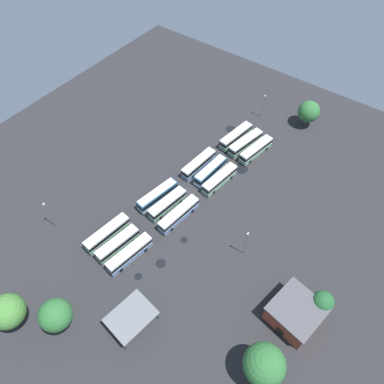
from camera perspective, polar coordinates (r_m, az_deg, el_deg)
The scene contains 28 objects.
ground_plane at distance 94.67m, azimuth -0.46°, elevation 0.01°, with size 124.40×124.40×0.00m, color #28282B.
bus_row0_slot0 at distance 83.69m, azimuth -9.71°, elevation -9.48°, with size 11.79×4.16×3.45m.
bus_row0_slot1 at distance 85.45m, azimuth -11.53°, elevation -7.96°, with size 11.12×4.04×3.45m.
bus_row0_slot2 at distance 87.48m, azimuth -13.09°, elevation -6.29°, with size 11.94×3.92×3.45m.
bus_row1_slot0 at distance 88.27m, azimuth -2.09°, elevation -3.49°, with size 12.11×3.78×3.45m.
bus_row1_slot1 at distance 90.24m, azimuth -3.87°, elevation -1.87°, with size 11.13×3.96×3.45m.
bus_row1_slot2 at distance 92.01m, azimuth -5.41°, elevation -0.57°, with size 11.78×4.32×3.45m.
bus_row2_slot0 at distance 95.28m, azimuth 4.32°, elevation 1.99°, with size 11.58×3.89×3.45m.
bus_row2_slot1 at distance 97.02m, azimuth 2.88°, elevation 3.28°, with size 11.17×3.24×3.45m.
bus_row2_slot2 at distance 98.67m, azimuth 1.03°, elevation 4.42°, with size 11.68×3.47×3.45m.
bus_row3_slot0 at distance 103.88m, azimuth 9.92°, elevation 6.50°, with size 11.78×4.41×3.45m.
bus_row3_slot1 at distance 105.42m, azimuth 8.33°, elevation 7.60°, with size 12.04×4.65×3.45m.
bus_row3_slot2 at distance 107.07m, azimuth 6.84°, elevation 8.64°, with size 11.99×4.09×3.45m.
depot_building at distance 78.89m, azimuth 15.79°, elevation -17.72°, with size 10.96×10.82×5.07m.
maintenance_shelter at distance 75.92m, azimuth -9.51°, elevation -18.61°, with size 9.85×8.18×3.65m.
lamp_post_near_entrance at distance 115.00m, azimuth 11.06°, elevation 13.14°, with size 0.56×0.28×7.82m.
lamp_post_mid_lot at distance 81.45m, azimuth 8.40°, elevation -7.85°, with size 0.56×0.28×8.55m.
lamp_post_far_corner at distance 90.92m, azimuth -21.42°, elevation -3.20°, with size 0.56×0.28×8.72m.
tree_south_edge at distance 70.35m, azimuth 11.19°, elevation -24.91°, with size 7.53×7.53×10.44m.
tree_northwest at distance 79.42m, azimuth 19.73°, elevation -15.80°, with size 4.41×4.41×6.55m.
tree_east_edge at distance 76.99m, azimuth -20.52°, elevation -17.53°, with size 6.38×6.38×9.04m.
tree_west_edge at distance 114.69m, azimuth 17.75°, elevation 11.86°, with size 6.36×6.36×8.26m.
tree_north_edge at distance 80.47m, azimuth -26.84°, elevation -16.28°, with size 6.78×6.78×9.50m.
puddle_between_rows at distance 83.75m, azimuth -4.88°, elevation -11.04°, with size 2.31×2.31×0.01m, color black.
puddle_centre_drain at distance 100.84m, azimuth 7.65°, elevation 3.65°, with size 3.89×3.89×0.01m, color black.
puddle_back_corner at distance 86.41m, azimuth -1.29°, elevation -7.54°, with size 1.77×1.77×0.01m, color black.
puddle_front_lane at distance 82.89m, azimuth -8.41°, elevation -12.91°, with size 1.73×1.73×0.01m, color black.
puddle_near_shelter at distance 111.90m, azimuth 6.08°, elevation 9.73°, with size 3.09×3.09×0.01m, color black.
Camera 1 is at (-46.96, -35.57, 74.11)m, focal length 34.19 mm.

